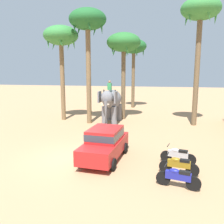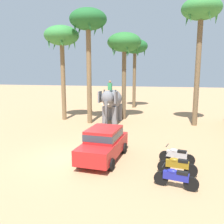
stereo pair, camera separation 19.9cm
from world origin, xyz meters
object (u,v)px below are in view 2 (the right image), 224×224
(palm_tree_near_hut, at_px, (124,45))
(motorcycle_mid_row, at_px, (177,155))
(car_sedan_foreground, at_px, (104,142))
(palm_tree_left_of_road, at_px, (201,14))
(palm_tree_leaning_seaward, at_px, (135,48))
(palm_tree_far_back, at_px, (88,24))
(motorcycle_nearest_camera, at_px, (176,177))
(palm_tree_behind_elephant, at_px, (62,39))
(motorcycle_second_in_row, at_px, (177,165))
(elephant_with_mahout, at_px, (112,101))

(palm_tree_near_hut, bearing_deg, motorcycle_mid_row, -67.28)
(car_sedan_foreground, bearing_deg, palm_tree_left_of_road, 58.62)
(palm_tree_leaning_seaward, bearing_deg, palm_tree_far_back, -105.65)
(motorcycle_nearest_camera, relative_size, palm_tree_behind_elephant, 0.20)
(car_sedan_foreground, distance_m, motorcycle_mid_row, 3.85)
(palm_tree_behind_elephant, xyz_separation_m, palm_tree_near_hut, (5.63, 1.51, -0.53))
(motorcycle_nearest_camera, distance_m, motorcycle_second_in_row, 1.31)
(motorcycle_mid_row, relative_size, palm_tree_left_of_road, 0.17)
(palm_tree_left_of_road, bearing_deg, motorcycle_nearest_camera, -100.15)
(motorcycle_second_in_row, bearing_deg, motorcycle_nearest_camera, -95.25)
(elephant_with_mahout, height_order, palm_tree_leaning_seaward, palm_tree_leaning_seaward)
(palm_tree_behind_elephant, bearing_deg, palm_tree_leaning_seaward, 57.89)
(palm_tree_left_of_road, height_order, palm_tree_far_back, palm_tree_left_of_road)
(elephant_with_mahout, relative_size, palm_tree_behind_elephant, 0.44)
(palm_tree_left_of_road, height_order, palm_tree_leaning_seaward, palm_tree_left_of_road)
(motorcycle_mid_row, relative_size, palm_tree_near_hut, 0.21)
(motorcycle_nearest_camera, height_order, palm_tree_behind_elephant, palm_tree_behind_elephant)
(car_sedan_foreground, bearing_deg, motorcycle_mid_row, 1.88)
(car_sedan_foreground, xyz_separation_m, palm_tree_near_hut, (-0.72, 10.96, 6.18))
(palm_tree_far_back, bearing_deg, motorcycle_second_in_row, -53.32)
(elephant_with_mahout, bearing_deg, palm_tree_left_of_road, 3.93)
(palm_tree_far_back, bearing_deg, palm_tree_leaning_seaward, 74.35)
(elephant_with_mahout, distance_m, palm_tree_left_of_road, 10.30)
(motorcycle_nearest_camera, relative_size, palm_tree_near_hut, 0.22)
(motorcycle_second_in_row, height_order, palm_tree_leaning_seaward, palm_tree_leaning_seaward)
(motorcycle_nearest_camera, xyz_separation_m, palm_tree_behind_elephant, (-9.99, 11.95, 7.17))
(palm_tree_near_hut, bearing_deg, palm_tree_far_back, -137.85)
(palm_tree_near_hut, bearing_deg, palm_tree_left_of_road, -12.59)
(elephant_with_mahout, relative_size, motorcycle_mid_row, 2.20)
(elephant_with_mahout, xyz_separation_m, palm_tree_left_of_road, (7.30, 0.50, 7.24))
(motorcycle_mid_row, xyz_separation_m, palm_tree_left_of_road, (1.98, 9.38, 8.77))
(elephant_with_mahout, distance_m, palm_tree_behind_elephant, 7.45)
(palm_tree_behind_elephant, height_order, palm_tree_near_hut, palm_tree_behind_elephant)
(motorcycle_nearest_camera, xyz_separation_m, palm_tree_near_hut, (-4.37, 13.47, 6.65))
(palm_tree_leaning_seaward, bearing_deg, motorcycle_second_in_row, -77.44)
(motorcycle_mid_row, distance_m, palm_tree_leaning_seaward, 20.20)
(elephant_with_mahout, height_order, motorcycle_second_in_row, elephant_with_mahout)
(palm_tree_left_of_road, xyz_separation_m, palm_tree_far_back, (-9.25, -1.02, -0.57))
(car_sedan_foreground, distance_m, palm_tree_leaning_seaward, 19.67)
(elephant_with_mahout, distance_m, motorcycle_second_in_row, 11.59)
(elephant_with_mahout, relative_size, palm_tree_far_back, 0.39)
(motorcycle_second_in_row, bearing_deg, elephant_with_mahout, 117.32)
(motorcycle_second_in_row, xyz_separation_m, motorcycle_mid_row, (0.05, 1.33, 0.00))
(car_sedan_foreground, distance_m, palm_tree_far_back, 11.99)
(palm_tree_near_hut, bearing_deg, palm_tree_behind_elephant, -164.94)
(motorcycle_second_in_row, height_order, palm_tree_behind_elephant, palm_tree_behind_elephant)
(motorcycle_mid_row, bearing_deg, palm_tree_leaning_seaward, 103.58)
(car_sedan_foreground, relative_size, palm_tree_behind_elephant, 0.48)
(car_sedan_foreground, distance_m, palm_tree_left_of_road, 13.89)
(car_sedan_foreground, relative_size, motorcycle_nearest_camera, 2.38)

